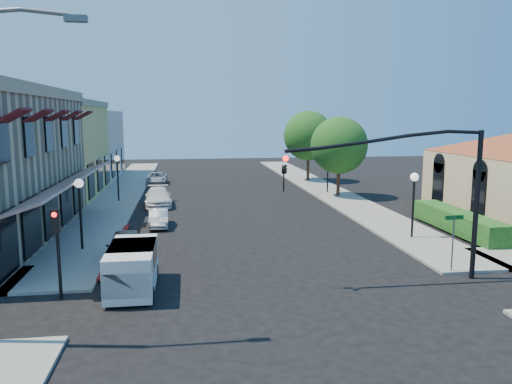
{
  "coord_description": "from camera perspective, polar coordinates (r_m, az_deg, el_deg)",
  "views": [
    {
      "loc": [
        -3.48,
        -16.57,
        6.57
      ],
      "look_at": [
        0.19,
        8.9,
        2.6
      ],
      "focal_mm": 35.0,
      "sensor_mm": 36.0,
      "label": 1
    }
  ],
  "objects": [
    {
      "name": "sidewalk_right",
      "position": [
        45.72,
        7.4,
        0.51
      ],
      "size": [
        3.5,
        50.0,
        0.12
      ],
      "primitive_type": "cube",
      "color": "gray",
      "rests_on": "ground"
    },
    {
      "name": "parked_car_a",
      "position": [
        23.48,
        -14.67,
        -6.06
      ],
      "size": [
        1.71,
        4.01,
        1.35
      ],
      "primitive_type": "imported",
      "rotation": [
        0.0,
        0.0,
        0.03
      ],
      "color": "black",
      "rests_on": "ground"
    },
    {
      "name": "curb_red_strip",
      "position": [
        25.66,
        -15.68,
        -6.4
      ],
      "size": [
        0.25,
        10.0,
        0.06
      ],
      "primitive_type": "cube",
      "color": "maroon",
      "rests_on": "ground"
    },
    {
      "name": "parked_car_b",
      "position": [
        30.22,
        -11.07,
        -2.94
      ],
      "size": [
        1.23,
        3.21,
        1.04
      ],
      "primitive_type": "imported",
      "rotation": [
        0.0,
        0.0,
        0.04
      ],
      "color": "#AAACAF",
      "rests_on": "ground"
    },
    {
      "name": "parked_car_d",
      "position": [
        49.01,
        -11.26,
        1.56
      ],
      "size": [
        1.88,
        4.06,
        1.13
      ],
      "primitive_type": "imported",
      "rotation": [
        0.0,
        0.0,
        -0.0
      ],
      "color": "#B3B5B8",
      "rests_on": "ground"
    },
    {
      "name": "hedge",
      "position": [
        30.45,
        22.0,
        -4.34
      ],
      "size": [
        1.4,
        8.0,
        1.1
      ],
      "primitive_type": "cube",
      "color": "#154A16",
      "rests_on": "ground"
    },
    {
      "name": "street_tree_a",
      "position": [
        40.55,
        9.48,
        5.29
      ],
      "size": [
        4.56,
        4.56,
        6.48
      ],
      "color": "#372416",
      "rests_on": "ground"
    },
    {
      "name": "white_van",
      "position": [
        19.45,
        -13.96,
        -8.14
      ],
      "size": [
        1.74,
        3.9,
        1.72
      ],
      "color": "silver",
      "rests_on": "ground"
    },
    {
      "name": "street_tree_b",
      "position": [
        50.14,
        6.02,
        6.4
      ],
      "size": [
        4.94,
        4.94,
        7.02
      ],
      "color": "#372416",
      "rests_on": "ground"
    },
    {
      "name": "street_name_sign",
      "position": [
        22.28,
        21.62,
        -4.48
      ],
      "size": [
        0.8,
        0.06,
        2.5
      ],
      "color": "#595B5E",
      "rests_on": "ground"
    },
    {
      "name": "ground",
      "position": [
        18.16,
        3.48,
        -12.45
      ],
      "size": [
        120.0,
        120.0,
        0.0
      ],
      "primitive_type": "plane",
      "color": "black",
      "rests_on": "ground"
    },
    {
      "name": "sidewalk_left",
      "position": [
        44.37,
        -14.94,
        0.03
      ],
      "size": [
        3.5,
        50.0,
        0.12
      ],
      "primitive_type": "cube",
      "color": "gray",
      "rests_on": "ground"
    },
    {
      "name": "lamppost_left_near",
      "position": [
        25.37,
        -19.52,
        -0.43
      ],
      "size": [
        0.44,
        0.44,
        3.57
      ],
      "color": "black",
      "rests_on": "ground"
    },
    {
      "name": "pink_stucco_building",
      "position": [
        55.96,
        -20.68,
        5.06
      ],
      "size": [
        10.0,
        12.0,
        7.0
      ],
      "primitive_type": "cube",
      "color": "beige",
      "rests_on": "ground"
    },
    {
      "name": "secondary_signal",
      "position": [
        19.02,
        -21.81,
        -4.79
      ],
      "size": [
        0.28,
        0.42,
        3.32
      ],
      "color": "black",
      "rests_on": "ground"
    },
    {
      "name": "parked_car_c",
      "position": [
        37.09,
        -11.11,
        -0.57
      ],
      "size": [
        2.1,
        4.64,
        1.32
      ],
      "primitive_type": "imported",
      "rotation": [
        0.0,
        0.0,
        0.06
      ],
      "color": "silver",
      "rests_on": "ground"
    },
    {
      "name": "lamppost_left_far",
      "position": [
        39.08,
        -15.57,
        2.82
      ],
      "size": [
        0.44,
        0.44,
        3.57
      ],
      "color": "black",
      "rests_on": "ground"
    },
    {
      "name": "signal_mast_arm",
      "position": [
        20.48,
        18.98,
        1.33
      ],
      "size": [
        8.01,
        0.39,
        6.0
      ],
      "color": "black",
      "rests_on": "ground"
    },
    {
      "name": "lamppost_right_far",
      "position": [
        42.47,
        8.23,
        3.5
      ],
      "size": [
        0.44,
        0.44,
        3.57
      ],
      "color": "black",
      "rests_on": "ground"
    },
    {
      "name": "yellow_stucco_building",
      "position": [
        44.32,
        -24.0,
        4.43
      ],
      "size": [
        10.0,
        12.0,
        7.6
      ],
      "primitive_type": "cube",
      "color": "#DEC064",
      "rests_on": "ground"
    },
    {
      "name": "lamppost_right_near",
      "position": [
        27.6,
        17.61,
        0.37
      ],
      "size": [
        0.44,
        0.44,
        3.57
      ],
      "color": "black",
      "rests_on": "ground"
    }
  ]
}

